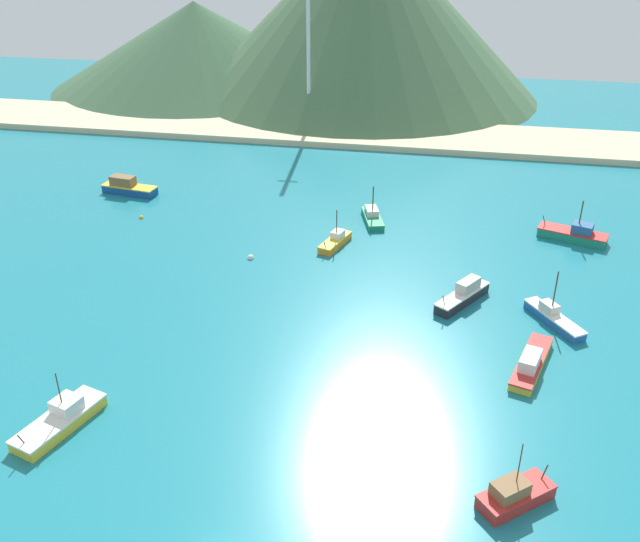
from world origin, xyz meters
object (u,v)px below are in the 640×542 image
at_px(fishing_boat_3, 463,295).
at_px(fishing_boat_8, 61,419).
at_px(fishing_boat_12, 514,495).
at_px(radio_tower, 308,42).
at_px(buoy_0, 141,218).
at_px(buoy_1, 251,258).
at_px(fishing_boat_0, 574,234).
at_px(fishing_boat_9, 372,217).
at_px(fishing_boat_10, 335,241).
at_px(fishing_boat_11, 553,317).
at_px(fishing_boat_5, 531,362).
at_px(fishing_boat_2, 128,187).

xyz_separation_m(fishing_boat_3, fishing_boat_8, (-37.25, -30.69, -0.17)).
bearing_deg(fishing_boat_8, fishing_boat_3, 39.48).
xyz_separation_m(fishing_boat_12, radio_tower, (-37.80, 99.63, 17.61)).
xyz_separation_m(buoy_0, radio_tower, (16.50, 50.48, 18.47)).
bearing_deg(buoy_1, fishing_boat_0, 18.11).
relative_size(fishing_boat_9, radio_tower, 0.22).
xyz_separation_m(fishing_boat_9, fishing_boat_10, (-4.18, -9.71, 0.02)).
bearing_deg(fishing_boat_12, fishing_boat_10, 116.66).
relative_size(fishing_boat_10, fishing_boat_12, 1.08).
bearing_deg(fishing_boat_11, fishing_boat_12, -101.58).
height_order(fishing_boat_5, fishing_boat_8, fishing_boat_8).
bearing_deg(fishing_boat_8, radio_tower, 87.71).
bearing_deg(radio_tower, fishing_boat_5, -63.10).
distance_m(fishing_boat_12, radio_tower, 108.01).
relative_size(fishing_boat_9, fishing_boat_11, 0.96).
relative_size(fishing_boat_12, radio_tower, 0.19).
xyz_separation_m(fishing_boat_9, radio_tower, (-19.25, 44.64, 17.88)).
xyz_separation_m(fishing_boat_10, buoy_1, (-10.91, -6.34, -0.57)).
distance_m(fishing_boat_0, fishing_boat_3, 26.41).
relative_size(fishing_boat_11, buoy_1, 10.00).
bearing_deg(fishing_boat_2, fishing_boat_11, -23.51).
xyz_separation_m(fishing_boat_3, buoy_1, (-29.18, 6.48, -0.86)).
height_order(fishing_boat_0, fishing_boat_8, fishing_boat_0).
bearing_deg(fishing_boat_3, buoy_0, 161.50).
distance_m(fishing_boat_11, radio_tower, 84.58).
bearing_deg(buoy_0, fishing_boat_12, -42.15).
relative_size(fishing_boat_9, fishing_boat_10, 1.11).
bearing_deg(buoy_0, fishing_boat_0, 3.92).
distance_m(fishing_boat_3, fishing_boat_12, 32.78).
height_order(fishing_boat_0, fishing_boat_11, fishing_boat_11).
bearing_deg(fishing_boat_0, fishing_boat_9, 177.43).
relative_size(fishing_boat_2, radio_tower, 0.27).
bearing_deg(fishing_boat_5, fishing_boat_2, 148.48).
xyz_separation_m(fishing_boat_3, fishing_boat_11, (10.51, -2.94, -0.25)).
bearing_deg(buoy_1, fishing_boat_2, 144.05).
bearing_deg(fishing_boat_0, fishing_boat_3, -126.67).
bearing_deg(fishing_boat_0, fishing_boat_8, -135.63).
bearing_deg(fishing_boat_3, fishing_boat_11, -15.61).
height_order(fishing_boat_0, fishing_boat_12, fishing_boat_12).
bearing_deg(fishing_boat_8, buoy_1, 77.75).
bearing_deg(fishing_boat_11, fishing_boat_10, 151.31).
bearing_deg(buoy_1, fishing_boat_8, -102.25).
bearing_deg(fishing_boat_8, fishing_boat_0, 44.37).
height_order(fishing_boat_5, fishing_boat_12, fishing_boat_12).
xyz_separation_m(fishing_boat_2, fishing_boat_11, (66.76, -29.04, -0.35)).
relative_size(fishing_boat_3, radio_tower, 0.25).
bearing_deg(fishing_boat_12, buoy_0, 137.85).
xyz_separation_m(fishing_boat_9, buoy_0, (-35.75, -5.84, -0.59)).
relative_size(fishing_boat_2, fishing_boat_5, 0.90).
height_order(fishing_boat_9, radio_tower, radio_tower).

